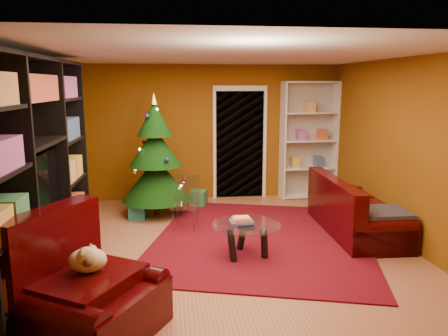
{
  "coord_description": "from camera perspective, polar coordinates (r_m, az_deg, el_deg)",
  "views": [
    {
      "loc": [
        -0.75,
        -5.67,
        2.23
      ],
      "look_at": [
        0.0,
        0.4,
        1.05
      ],
      "focal_mm": 35.0,
      "sensor_mm": 36.0,
      "label": 1
    }
  ],
  "objects": [
    {
      "name": "floor",
      "position": [
        6.15,
        0.47,
        -10.59
      ],
      "size": [
        5.0,
        5.5,
        0.05
      ],
      "primitive_type": "cube",
      "color": "brown",
      "rests_on": "ground"
    },
    {
      "name": "ceiling",
      "position": [
        5.74,
        0.51,
        14.87
      ],
      "size": [
        5.0,
        5.5,
        0.05
      ],
      "primitive_type": "cube",
      "color": "silver",
      "rests_on": "wall_back"
    },
    {
      "name": "wall_back",
      "position": [
        8.53,
        -1.96,
        4.64
      ],
      "size": [
        5.0,
        0.05,
        2.6
      ],
      "primitive_type": "cube",
      "color": "brown",
      "rests_on": "ground"
    },
    {
      "name": "wall_left",
      "position": [
        6.02,
        -24.11,
        1.07
      ],
      "size": [
        0.05,
        5.5,
        2.6
      ],
      "primitive_type": "cube",
      "color": "brown",
      "rests_on": "ground"
    },
    {
      "name": "wall_right",
      "position": [
        6.62,
        22.73,
        1.98
      ],
      "size": [
        0.05,
        5.5,
        2.6
      ],
      "primitive_type": "cube",
      "color": "brown",
      "rests_on": "ground"
    },
    {
      "name": "doorway",
      "position": [
        8.59,
        2.07,
        3.01
      ],
      "size": [
        1.06,
        0.6,
        2.16
      ],
      "primitive_type": null,
      "color": "black",
      "rests_on": "floor"
    },
    {
      "name": "rug",
      "position": [
        6.48,
        4.94,
        -9.16
      ],
      "size": [
        3.89,
        4.24,
        0.02
      ],
      "primitive_type": "cube",
      "rotation": [
        0.0,
        0.0,
        -0.28
      ],
      "color": "#590914",
      "rests_on": "floor"
    },
    {
      "name": "media_unit",
      "position": [
        5.25,
        -23.78,
        -0.62
      ],
      "size": [
        0.59,
        3.31,
        2.53
      ],
      "primitive_type": null,
      "rotation": [
        0.0,
        0.0,
        -0.03
      ],
      "color": "black",
      "rests_on": "floor"
    },
    {
      "name": "christmas_tree",
      "position": [
        7.51,
        -8.93,
        1.49
      ],
      "size": [
        1.24,
        1.24,
        2.1
      ],
      "primitive_type": null,
      "rotation": [
        0.0,
        0.0,
        -0.05
      ],
      "color": "black",
      "rests_on": "floor"
    },
    {
      "name": "gift_box_teal",
      "position": [
        7.51,
        -11.19,
        -5.5
      ],
      "size": [
        0.3,
        0.3,
        0.27
      ],
      "primitive_type": "cube",
      "rotation": [
        0.0,
        0.0,
        -0.11
      ],
      "color": "#1E7980",
      "rests_on": "floor"
    },
    {
      "name": "gift_box_green",
      "position": [
        8.15,
        -3.36,
        -3.94
      ],
      "size": [
        0.36,
        0.36,
        0.29
      ],
      "primitive_type": "cube",
      "rotation": [
        0.0,
        0.0,
        -0.32
      ],
      "color": "#286637",
      "rests_on": "floor"
    },
    {
      "name": "gift_box_red",
      "position": [
        7.87,
        -5.95,
        -4.78
      ],
      "size": [
        0.29,
        0.29,
        0.22
      ],
      "primitive_type": "cube",
      "rotation": [
        0.0,
        0.0,
        0.43
      ],
      "color": "maroon",
      "rests_on": "floor"
    },
    {
      "name": "white_bookshelf",
      "position": [
        8.74,
        11.03,
        3.54
      ],
      "size": [
        1.1,
        0.43,
        2.35
      ],
      "primitive_type": null,
      "rotation": [
        0.0,
        0.0,
        0.04
      ],
      "color": "white",
      "rests_on": "floor"
    },
    {
      "name": "armchair",
      "position": [
        4.19,
        -17.12,
        -14.6
      ],
      "size": [
        1.61,
        1.61,
        0.91
      ],
      "primitive_type": null,
      "rotation": [
        0.0,
        0.0,
        1.02
      ],
      "color": "black",
      "rests_on": "rug"
    },
    {
      "name": "dog",
      "position": [
        4.17,
        -17.36,
        -11.42
      ],
      "size": [
        0.46,
        0.5,
        0.3
      ],
      "primitive_type": null,
      "rotation": [
        0.0,
        0.0,
        1.02
      ],
      "color": "beige",
      "rests_on": "armchair"
    },
    {
      "name": "sofa",
      "position": [
        6.9,
        16.97,
        -4.68
      ],
      "size": [
        0.96,
        2.04,
        0.87
      ],
      "primitive_type": null,
      "rotation": [
        0.0,
        0.0,
        1.54
      ],
      "color": "black",
      "rests_on": "rug"
    },
    {
      "name": "coffee_table",
      "position": [
        5.76,
        2.91,
        -9.4
      ],
      "size": [
        0.92,
        0.92,
        0.55
      ],
      "primitive_type": null,
      "rotation": [
        0.0,
        0.0,
        0.04
      ],
      "color": "gray",
      "rests_on": "rug"
    },
    {
      "name": "acrylic_chair",
      "position": [
        6.77,
        -5.11,
        -4.98
      ],
      "size": [
        0.47,
        0.5,
        0.76
      ],
      "primitive_type": null,
      "rotation": [
        0.0,
        0.0,
        -0.22
      ],
      "color": "#66605B",
      "rests_on": "rug"
    }
  ]
}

